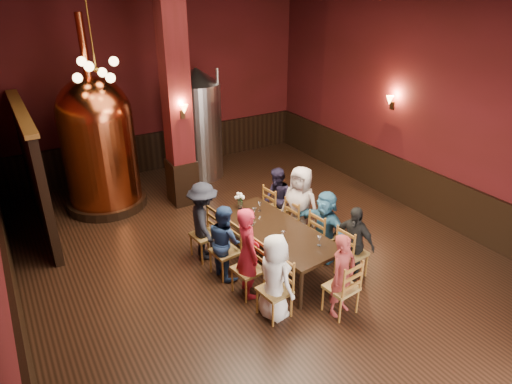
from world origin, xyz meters
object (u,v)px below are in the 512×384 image
person_0 (275,277)px  rose_vase (240,198)px  person_2 (225,241)px  copper_kettle (98,143)px  dining_table (276,232)px  steel_vessel (199,124)px  person_1 (248,252)px

person_0 → rose_vase: bearing=-23.0°
person_2 → copper_kettle: copper_kettle is taller
dining_table → rose_vase: 1.04m
copper_kettle → steel_vessel: bearing=10.5°
person_1 → rose_vase: (0.65, 1.41, 0.18)m
dining_table → copper_kettle: 4.45m
person_2 → person_1: bearing=-176.6°
person_2 → rose_vase: person_2 is taller
dining_table → steel_vessel: bearing=76.4°
copper_kettle → rose_vase: 3.48m
copper_kettle → steel_vessel: (2.52, 0.46, -0.11)m
person_1 → dining_table: bearing=-51.3°
person_0 → person_1: person_1 is taller
person_0 → steel_vessel: bearing=-20.8°
person_0 → steel_vessel: size_ratio=0.51×
dining_table → person_0: size_ratio=1.79×
dining_table → rose_vase: bearing=92.8°
person_2 → rose_vase: bearing=-46.7°
dining_table → copper_kettle: size_ratio=0.61×
person_0 → rose_vase: person_0 is taller
person_2 → copper_kettle: size_ratio=0.32×
copper_kettle → rose_vase: bearing=-58.2°
person_2 → steel_vessel: steel_vessel is taller
dining_table → copper_kettle: (-1.97, 3.91, 0.80)m
copper_kettle → steel_vessel: copper_kettle is taller
person_0 → dining_table: bearing=-41.5°
copper_kettle → steel_vessel: size_ratio=1.48×
dining_table → person_2: bearing=158.8°
rose_vase → person_1: bearing=-114.6°
person_0 → rose_vase: (0.57, 2.08, 0.26)m
person_1 → steel_vessel: (1.35, 4.80, 0.60)m
person_0 → copper_kettle: size_ratio=0.34×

